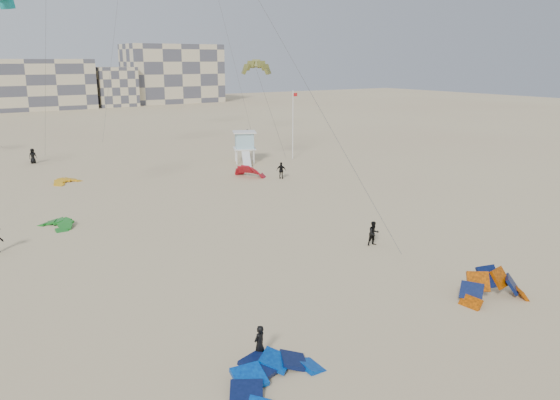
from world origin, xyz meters
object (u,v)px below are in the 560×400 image
kite_ground_orange (493,300)px  kitesurfer_main (259,344)px  lifeguard_tower_near (245,147)px  kite_ground_blue (275,381)px

kite_ground_orange → kitesurfer_main: 13.04m
kitesurfer_main → lifeguard_tower_near: size_ratio=0.29×
lifeguard_tower_near → kitesurfer_main: bearing=-94.2°
kite_ground_orange → lifeguard_tower_near: bearing=91.1°
kite_ground_blue → kite_ground_orange: 13.14m
kite_ground_blue → kitesurfer_main: bearing=65.3°
kite_ground_blue → lifeguard_tower_near: bearing=44.9°
lifeguard_tower_near → kite_ground_blue: bearing=-93.5°
lifeguard_tower_near → kite_ground_orange: bearing=-77.1°
kite_ground_orange → lifeguard_tower_near: (8.25, 40.12, 1.83)m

